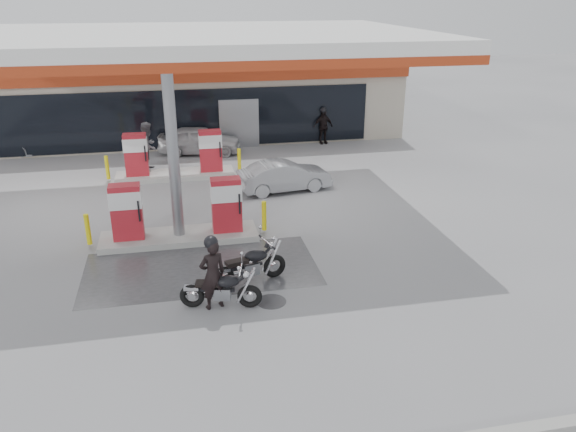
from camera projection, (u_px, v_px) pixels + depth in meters
name	position (u px, v px, depth m)	size (l,w,h in m)	color
ground	(182.00, 271.00, 14.54)	(90.00, 90.00, 0.00)	gray
wet_patch	(201.00, 269.00, 14.63)	(6.00, 3.00, 0.00)	#4C4C4F
drain_cover	(271.00, 302.00, 13.09)	(0.70, 0.70, 0.01)	#38383A
store_building	(170.00, 91.00, 28.25)	(22.00, 8.22, 4.00)	#B4AB96
canopy	(165.00, 42.00, 17.10)	(16.00, 10.02, 5.51)	silver
pump_island_near	(178.00, 217.00, 16.09)	(5.14, 1.30, 1.78)	#9E9E99
pump_island_far	(174.00, 159.00, 21.53)	(5.14, 1.30, 1.78)	#9E9E99
main_motorcycle	(222.00, 291.00, 12.72)	(1.87, 0.81, 0.97)	black
biker_main	(213.00, 274.00, 12.56)	(0.61, 0.40, 1.68)	black
parked_motorcycle	(250.00, 266.00, 13.78)	(1.96, 0.86, 1.03)	black
sedan_white	(200.00, 140.00, 24.69)	(1.45, 3.60, 1.23)	silver
attendant	(148.00, 146.00, 22.38)	(0.94, 0.73, 1.93)	#545358
hatchback_silver	(284.00, 176.00, 20.13)	(1.16, 3.33, 1.10)	gray
parked_car_left	(4.00, 141.00, 24.84)	(1.48, 3.65, 1.06)	#9B9EA3
parked_car_right	(264.00, 124.00, 27.87)	(1.91, 4.15, 1.15)	#490F1D
biker_walking	(323.00, 126.00, 26.24)	(0.96, 0.40, 1.63)	black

